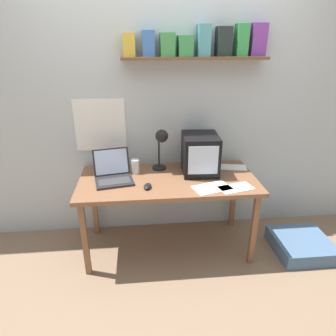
% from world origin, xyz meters
% --- Properties ---
extents(ground_plane, '(12.00, 12.00, 0.00)m').
position_xyz_m(ground_plane, '(0.00, 0.00, 0.00)').
color(ground_plane, '#8A6D56').
extents(back_wall, '(5.60, 0.24, 2.60)m').
position_xyz_m(back_wall, '(0.01, 0.40, 1.31)').
color(back_wall, silver).
rests_on(back_wall, ground_plane).
extents(corner_desk, '(1.52, 0.70, 0.71)m').
position_xyz_m(corner_desk, '(0.00, 0.00, 0.65)').
color(corner_desk, brown).
rests_on(corner_desk, ground_plane).
extents(crt_monitor, '(0.32, 0.37, 0.34)m').
position_xyz_m(crt_monitor, '(0.30, 0.12, 0.88)').
color(crt_monitor, black).
rests_on(crt_monitor, corner_desk).
extents(laptop, '(0.36, 0.35, 0.24)m').
position_xyz_m(laptop, '(-0.47, 0.03, 0.77)').
color(laptop, '#232326').
rests_on(laptop, corner_desk).
extents(desk_lamp, '(0.14, 0.19, 0.39)m').
position_xyz_m(desk_lamp, '(-0.04, 0.18, 0.99)').
color(desk_lamp, black).
rests_on(desk_lamp, corner_desk).
extents(juice_glass, '(0.07, 0.07, 0.13)m').
position_xyz_m(juice_glass, '(-0.28, 0.15, 0.77)').
color(juice_glass, white).
rests_on(juice_glass, corner_desk).
extents(computer_mouse, '(0.08, 0.12, 0.03)m').
position_xyz_m(computer_mouse, '(-0.18, -0.16, 0.73)').
color(computer_mouse, black).
rests_on(computer_mouse, corner_desk).
extents(loose_paper_near_laptop, '(0.28, 0.19, 0.00)m').
position_xyz_m(loose_paper_near_laptop, '(0.63, 0.19, 0.71)').
color(loose_paper_near_laptop, white).
rests_on(loose_paper_near_laptop, corner_desk).
extents(loose_paper_near_monitor, '(0.30, 0.21, 0.00)m').
position_xyz_m(loose_paper_near_monitor, '(0.53, -0.23, 0.71)').
color(loose_paper_near_monitor, white).
rests_on(loose_paper_near_monitor, corner_desk).
extents(printed_handout, '(0.34, 0.26, 0.00)m').
position_xyz_m(printed_handout, '(0.34, -0.21, 0.71)').
color(printed_handout, white).
rests_on(printed_handout, corner_desk).
extents(floor_cushion, '(0.50, 0.50, 0.13)m').
position_xyz_m(floor_cushion, '(1.22, -0.19, 0.07)').
color(floor_cushion, slate).
rests_on(floor_cushion, ground_plane).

